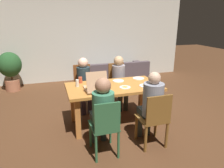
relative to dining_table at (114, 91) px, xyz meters
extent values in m
plane|color=#54331D|center=(0.00, 0.00, -0.66)|extent=(20.00, 20.00, 0.00)
cube|color=beige|center=(0.00, 3.25, 0.77)|extent=(6.89, 0.12, 2.87)
cube|color=#C07933|center=(0.00, 0.00, 0.09)|extent=(1.73, 0.91, 0.05)
cube|color=#C97A3A|center=(-0.74, -0.33, -0.30)|extent=(0.09, 0.09, 0.73)
cube|color=#C97A3A|center=(0.74, -0.33, -0.30)|extent=(0.09, 0.09, 0.73)
cube|color=#C97A3A|center=(-0.74, 0.33, -0.30)|extent=(0.09, 0.09, 0.73)
cube|color=#C97A3A|center=(0.74, 0.33, -0.30)|extent=(0.09, 0.09, 0.73)
cylinder|color=brown|center=(-0.25, 0.63, -0.44)|extent=(0.04, 0.04, 0.45)
cylinder|color=brown|center=(-0.59, 0.63, -0.44)|extent=(0.04, 0.04, 0.45)
cylinder|color=brown|center=(-0.25, 1.03, -0.44)|extent=(0.04, 0.04, 0.45)
cylinder|color=brown|center=(-0.59, 1.03, -0.44)|extent=(0.04, 0.04, 0.45)
cube|color=brown|center=(-0.42, 0.83, -0.21)|extent=(0.40, 0.46, 0.02)
cube|color=brown|center=(-0.42, 1.04, 0.06)|extent=(0.38, 0.03, 0.52)
cylinder|color=#3B3245|center=(-0.35, 0.56, -0.43)|extent=(0.10, 0.10, 0.47)
cylinder|color=#3B3245|center=(-0.49, 0.56, -0.43)|extent=(0.10, 0.10, 0.47)
cube|color=#3B3245|center=(-0.42, 0.68, -0.15)|extent=(0.26, 0.29, 0.11)
cylinder|color=#24343A|center=(-0.42, 0.83, 0.08)|extent=(0.29, 0.29, 0.46)
sphere|color=beige|center=(-0.42, 0.83, 0.41)|extent=(0.21, 0.21, 0.21)
cylinder|color=#2E623C|center=(-0.59, -0.63, -0.44)|extent=(0.04, 0.04, 0.45)
cylinder|color=#2E623C|center=(-0.26, -0.63, -0.44)|extent=(0.04, 0.04, 0.45)
cylinder|color=#2E623C|center=(-0.59, -1.04, -0.44)|extent=(0.04, 0.04, 0.45)
cylinder|color=#2E623C|center=(-0.26, -1.04, -0.44)|extent=(0.04, 0.04, 0.45)
cube|color=#2E623C|center=(-0.42, -0.83, -0.21)|extent=(0.38, 0.46, 0.02)
cube|color=#2E623C|center=(-0.42, -1.05, 0.02)|extent=(0.36, 0.03, 0.44)
cylinder|color=#2C3835|center=(-0.50, -0.51, -0.43)|extent=(0.10, 0.10, 0.47)
cylinder|color=#2C3835|center=(-0.34, -0.51, -0.43)|extent=(0.10, 0.10, 0.47)
cube|color=#2C3835|center=(-0.42, -0.67, -0.15)|extent=(0.29, 0.34, 0.11)
cylinder|color=#3D7E5D|center=(-0.42, -0.83, 0.08)|extent=(0.32, 0.32, 0.46)
sphere|color=#AB7557|center=(-0.42, -0.83, 0.42)|extent=(0.23, 0.23, 0.23)
cylinder|color=brown|center=(0.19, -0.66, -0.44)|extent=(0.05, 0.05, 0.45)
cylinder|color=brown|center=(0.55, -0.66, -0.44)|extent=(0.05, 0.05, 0.45)
cylinder|color=brown|center=(0.19, -1.02, -0.44)|extent=(0.05, 0.05, 0.45)
cylinder|color=brown|center=(0.55, -1.02, -0.44)|extent=(0.05, 0.05, 0.45)
cube|color=brown|center=(0.37, -0.84, -0.21)|extent=(0.43, 0.42, 0.02)
cube|color=brown|center=(0.37, -1.04, 0.02)|extent=(0.41, 0.03, 0.45)
cylinder|color=#313A37|center=(0.29, -0.57, -0.43)|extent=(0.10, 0.10, 0.47)
cylinder|color=#313A37|center=(0.45, -0.57, -0.43)|extent=(0.10, 0.10, 0.47)
cube|color=#313A37|center=(0.37, -0.70, -0.15)|extent=(0.29, 0.28, 0.11)
cylinder|color=gray|center=(0.37, -0.84, 0.11)|extent=(0.32, 0.32, 0.52)
sphere|color=#D6AC8D|center=(0.37, -0.84, 0.46)|extent=(0.19, 0.19, 0.19)
cylinder|color=brown|center=(0.53, 0.63, -0.44)|extent=(0.05, 0.05, 0.45)
cylinder|color=brown|center=(0.21, 0.63, -0.44)|extent=(0.05, 0.05, 0.45)
cylinder|color=brown|center=(0.53, 0.95, -0.44)|extent=(0.05, 0.05, 0.45)
cylinder|color=brown|center=(0.21, 0.95, -0.44)|extent=(0.05, 0.05, 0.45)
cube|color=brown|center=(0.37, 0.79, -0.21)|extent=(0.39, 0.39, 0.02)
cube|color=brown|center=(0.37, 0.97, 0.06)|extent=(0.37, 0.03, 0.52)
cylinder|color=#383E37|center=(0.44, 0.48, -0.43)|extent=(0.10, 0.10, 0.47)
cylinder|color=#383E37|center=(0.30, 0.48, -0.43)|extent=(0.10, 0.10, 0.47)
cube|color=#383E37|center=(0.37, 0.63, -0.15)|extent=(0.26, 0.33, 0.11)
cylinder|color=gray|center=(0.37, 0.79, 0.08)|extent=(0.29, 0.29, 0.46)
sphere|color=tan|center=(0.37, 0.79, 0.41)|extent=(0.22, 0.22, 0.22)
cube|color=tan|center=(-0.38, -0.08, 0.13)|extent=(0.35, 0.35, 0.03)
cylinder|color=#C18742|center=(-0.38, -0.08, 0.15)|extent=(0.31, 0.31, 0.01)
cube|color=tan|center=(-0.38, -0.30, 0.31)|extent=(0.35, 0.11, 0.34)
cylinder|color=white|center=(0.57, -0.20, 0.12)|extent=(0.25, 0.25, 0.01)
cone|color=#BF7E41|center=(0.57, -0.20, 0.13)|extent=(0.15, 0.15, 0.02)
cylinder|color=white|center=(0.16, -0.17, 0.12)|extent=(0.20, 0.20, 0.01)
cone|color=gold|center=(0.16, -0.17, 0.13)|extent=(0.11, 0.11, 0.02)
cylinder|color=white|center=(0.18, 0.24, 0.12)|extent=(0.22, 0.22, 0.01)
cylinder|color=white|center=(0.63, 0.29, 0.12)|extent=(0.24, 0.24, 0.01)
cylinder|color=#BE4C32|center=(-0.56, 0.35, 0.17)|extent=(0.07, 0.07, 0.12)
cylinder|color=silver|center=(-0.65, 0.14, 0.18)|extent=(0.06, 0.06, 0.13)
cube|color=#51454B|center=(0.83, 2.57, -0.47)|extent=(2.03, 0.92, 0.40)
cube|color=#51454B|center=(0.83, 2.19, -0.11)|extent=(2.03, 0.16, 0.31)
cube|color=#51454B|center=(-0.08, 2.57, -0.18)|extent=(0.20, 0.87, 0.18)
cube|color=#51454B|center=(1.75, 2.57, -0.18)|extent=(0.20, 0.87, 0.18)
cylinder|color=#B6704F|center=(-2.15, 2.69, -0.50)|extent=(0.38, 0.38, 0.32)
cylinder|color=brown|center=(-2.15, 2.69, -0.25)|extent=(0.05, 0.05, 0.18)
ellipsoid|color=#265327|center=(-2.15, 2.69, 0.09)|extent=(0.62, 0.62, 0.69)
camera|label=1|loc=(-1.11, -3.46, 1.32)|focal=33.01mm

